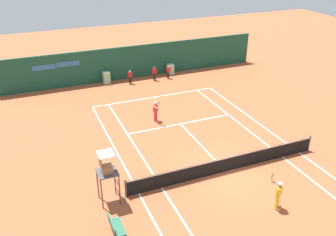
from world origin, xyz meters
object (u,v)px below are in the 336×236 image
umpire_chair (107,170)px  tennis_ball_mid_court (125,139)px  ball_kid_right_post (168,71)px  ball_kid_centre_post (130,76)px  ball_kid_left_post (154,73)px  player_near_side (278,193)px  tennis_ball_by_sideline (256,132)px  tennis_ball_near_service_line (155,148)px  player_on_baseline (156,110)px  player_bench (115,226)px

umpire_chair → tennis_ball_mid_court: umpire_chair is taller
umpire_chair → ball_kid_right_post: 18.23m
ball_kid_centre_post → ball_kid_left_post: bearing=178.5°
player_near_side → tennis_ball_by_sideline: bearing=35.4°
ball_kid_right_post → ball_kid_centre_post: bearing=-0.8°
ball_kid_centre_post → tennis_ball_near_service_line: 11.70m
ball_kid_centre_post → umpire_chair: bearing=67.7°
player_on_baseline → tennis_ball_near_service_line: 3.96m
player_bench → player_near_side: size_ratio=0.71×
umpire_chair → ball_kid_centre_post: size_ratio=2.22×
ball_kid_right_post → ball_kid_left_post: bearing=-0.8°
umpire_chair → player_bench: size_ratio=2.26×
player_on_baseline → ball_kid_left_post: (2.86, 7.93, -0.15)m
ball_kid_left_post → player_near_side: bearing=98.1°
player_near_side → player_on_baseline: bearing=73.9°
player_on_baseline → tennis_ball_mid_court: size_ratio=25.88×
ball_kid_left_post → tennis_ball_mid_court: (-5.72, -9.63, -0.74)m
player_near_side → ball_kid_right_post: bearing=56.7°
player_bench → tennis_ball_by_sideline: bearing=116.1°
ball_kid_centre_post → player_near_side: bearing=93.6°
ball_kid_left_post → umpire_chair: bearing=72.0°
umpire_chair → player_on_baseline: umpire_chair is taller
tennis_ball_mid_court → player_bench: bearing=-109.0°
player_on_baseline → ball_kid_right_post: size_ratio=1.40×
player_bench → umpire_chair: bearing=172.7°
tennis_ball_mid_court → tennis_ball_near_service_line: bearing=-52.5°
player_near_side → ball_kid_centre_post: bearing=68.0°
player_bench → tennis_ball_mid_court: player_bench is taller
ball_kid_left_post → tennis_ball_mid_court: size_ratio=19.73×
player_on_baseline → ball_kid_left_post: 8.43m
player_bench → tennis_ball_mid_court: bearing=161.0°
umpire_chair → ball_kid_left_post: umpire_chair is taller
player_near_side → umpire_chair: bearing=126.7°
tennis_ball_near_service_line → tennis_ball_mid_court: bearing=127.5°
player_on_baseline → ball_kid_left_post: player_on_baseline is taller
tennis_ball_mid_court → tennis_ball_by_sideline: size_ratio=1.00×
ball_kid_left_post → ball_kid_right_post: ball_kid_left_post is taller
tennis_ball_by_sideline → player_on_baseline: bearing=143.4°
ball_kid_left_post → tennis_ball_by_sideline: size_ratio=19.73×
ball_kid_left_post → ball_kid_right_post: (1.41, -0.00, -0.05)m
player_on_baseline → tennis_ball_near_service_line: (-1.41, -3.59, -0.89)m
player_near_side → tennis_ball_by_sideline: 7.86m
player_on_baseline → tennis_ball_near_service_line: bearing=46.8°
umpire_chair → player_near_side: 8.49m
umpire_chair → tennis_ball_near_service_line: umpire_chair is taller
player_on_baseline → ball_kid_centre_post: player_on_baseline is taller
ball_kid_right_post → tennis_ball_near_service_line: 12.86m
ball_kid_centre_post → tennis_ball_near_service_line: bearing=79.2°
tennis_ball_by_sideline → tennis_ball_near_service_line: bearing=174.4°
player_on_baseline → tennis_ball_mid_court: player_on_baseline is taller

